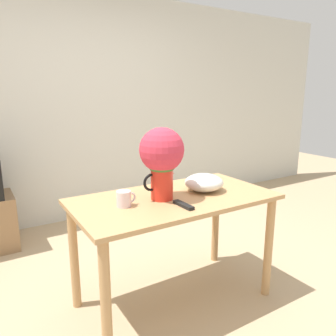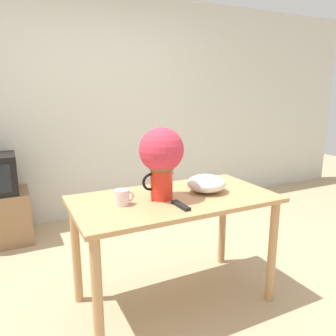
{
  "view_description": "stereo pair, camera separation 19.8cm",
  "coord_description": "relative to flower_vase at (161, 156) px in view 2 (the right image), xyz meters",
  "views": [
    {
      "loc": [
        -1.09,
        -1.83,
        1.5
      ],
      "look_at": [
        0.01,
        -0.03,
        1.0
      ],
      "focal_mm": 35.0,
      "sensor_mm": 36.0,
      "label": 1
    },
    {
      "loc": [
        -0.92,
        -1.92,
        1.5
      ],
      "look_at": [
        0.01,
        -0.03,
        1.0
      ],
      "focal_mm": 35.0,
      "sensor_mm": 36.0,
      "label": 2
    }
  ],
  "objects": [
    {
      "name": "ground_plane",
      "position": [
        0.04,
        0.03,
        -1.09
      ],
      "size": [
        12.0,
        12.0,
        0.0
      ],
      "primitive_type": "plane",
      "color": "tan"
    },
    {
      "name": "coffee_mug",
      "position": [
        -0.27,
        -0.0,
        -0.24
      ],
      "size": [
        0.13,
        0.09,
        0.1
      ],
      "color": "silver",
      "rests_on": "table"
    },
    {
      "name": "flower_vase",
      "position": [
        0.0,
        0.0,
        0.0
      ],
      "size": [
        0.29,
        0.29,
        0.48
      ],
      "color": "red",
      "rests_on": "table"
    },
    {
      "name": "table",
      "position": [
        0.1,
        -0.01,
        -0.41
      ],
      "size": [
        1.38,
        0.72,
        0.79
      ],
      "color": "tan",
      "rests_on": "ground_plane"
    },
    {
      "name": "white_bowl",
      "position": [
        0.35,
        0.0,
        -0.23
      ],
      "size": [
        0.28,
        0.28,
        0.12
      ],
      "color": "silver",
      "rests_on": "table"
    },
    {
      "name": "wall_back",
      "position": [
        0.04,
        1.97,
        0.21
      ],
      "size": [
        8.0,
        0.05,
        2.6
      ],
      "color": "silver",
      "rests_on": "ground_plane"
    },
    {
      "name": "remote_control",
      "position": [
        0.04,
        -0.2,
        -0.28
      ],
      "size": [
        0.05,
        0.18,
        0.02
      ],
      "color": "black",
      "rests_on": "table"
    }
  ]
}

